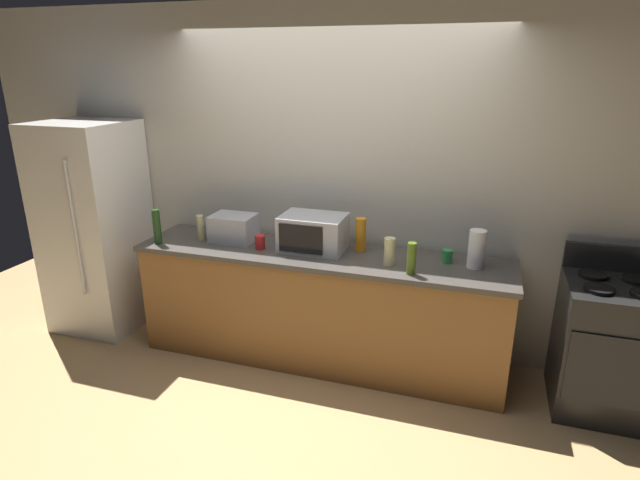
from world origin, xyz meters
name	(u,v)px	position (x,y,z in m)	size (l,w,h in m)	color
ground_plane	(303,385)	(0.00, 0.00, 0.00)	(8.00, 8.00, 0.00)	tan
back_wall	(336,182)	(0.00, 0.81, 1.35)	(6.40, 0.10, 2.70)	beige
counter_run	(320,307)	(0.00, 0.40, 0.45)	(2.84, 0.64, 0.90)	brown
refrigerator	(95,227)	(-2.05, 0.40, 0.90)	(0.72, 0.73, 1.80)	white
stove_range	(606,346)	(2.00, 0.40, 0.46)	(0.60, 0.61, 1.08)	black
microwave	(313,233)	(-0.07, 0.45, 1.04)	(0.48, 0.35, 0.27)	#B7BABF
toaster_oven	(234,228)	(-0.74, 0.46, 1.01)	(0.34, 0.26, 0.21)	#B7BABF
paper_towel_roll	(477,249)	(1.12, 0.45, 1.04)	(0.12, 0.12, 0.27)	white
bottle_olive_oil	(411,259)	(0.71, 0.19, 1.01)	(0.06, 0.06, 0.22)	#4C6B19
bottle_dish_soap	(361,235)	(0.28, 0.54, 1.03)	(0.08, 0.08, 0.26)	orange
bottle_wine	(157,227)	(-1.28, 0.21, 1.04)	(0.06, 0.06, 0.28)	#1E3F19
bottle_hand_soap	(389,252)	(0.54, 0.31, 1.00)	(0.08, 0.08, 0.20)	beige
bottle_vinegar	(201,228)	(-1.00, 0.39, 1.00)	(0.06, 0.06, 0.20)	beige
mug_green	(447,256)	(0.92, 0.49, 0.95)	(0.08, 0.08, 0.09)	#2D8C47
mug_red	(260,242)	(-0.46, 0.34, 0.95)	(0.08, 0.08, 0.11)	red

